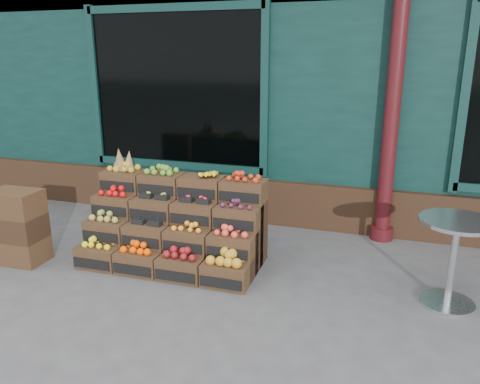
% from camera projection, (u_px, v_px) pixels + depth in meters
% --- Properties ---
extents(ground, '(60.00, 60.00, 0.00)m').
position_uv_depth(ground, '(237.00, 302.00, 4.32)').
color(ground, '#4B4B4E').
rests_on(ground, ground).
extents(shop_facade, '(12.00, 6.24, 4.80)m').
position_uv_depth(shop_facade, '(329.00, 43.00, 8.30)').
color(shop_facade, '#0C2B27').
rests_on(shop_facade, ground).
extents(crate_display, '(1.92, 0.96, 1.19)m').
position_uv_depth(crate_display, '(175.00, 229.00, 5.11)').
color(crate_display, '#3F2A19').
rests_on(crate_display, ground).
extents(spare_crates, '(0.55, 0.39, 0.81)m').
position_uv_depth(spare_crates, '(18.00, 227.00, 5.07)').
color(spare_crates, '#3F2A19').
rests_on(spare_crates, ground).
extents(bistro_table, '(0.65, 0.65, 0.82)m').
position_uv_depth(bistro_table, '(454.00, 253.00, 4.14)').
color(bistro_table, '#B7BABF').
rests_on(bistro_table, ground).
extents(shopkeeper, '(0.70, 0.46, 1.89)m').
position_uv_depth(shopkeeper, '(202.00, 143.00, 6.87)').
color(shopkeeper, '#1C631F').
rests_on(shopkeeper, ground).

